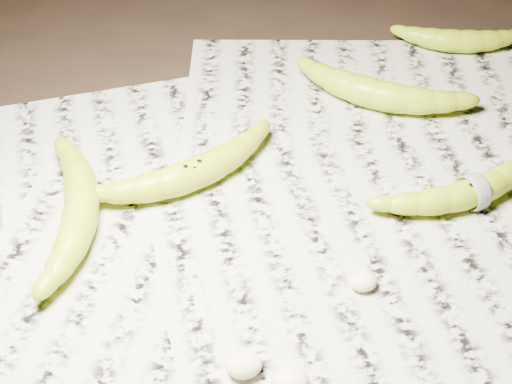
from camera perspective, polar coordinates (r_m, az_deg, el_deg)
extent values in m
plane|color=black|center=(0.79, 0.67, -3.28)|extent=(3.00, 3.00, 0.00)
cube|color=#B4B19A|center=(0.80, 1.94, -2.04)|extent=(0.90, 0.70, 0.01)
torus|color=white|center=(0.84, 17.07, 0.19)|extent=(0.01, 0.04, 0.04)
ellipsoid|color=beige|center=(0.67, -0.96, -13.48)|extent=(0.03, 0.03, 0.02)
ellipsoid|color=beige|center=(0.66, 2.80, -14.73)|extent=(0.03, 0.03, 0.02)
ellipsoid|color=beige|center=(0.74, 8.62, -6.88)|extent=(0.03, 0.02, 0.02)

